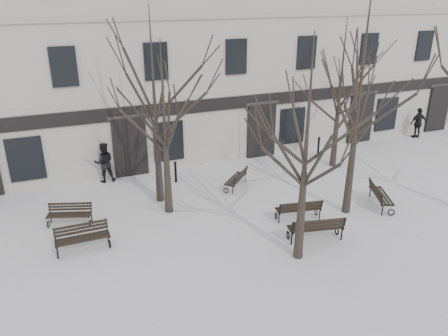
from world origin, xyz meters
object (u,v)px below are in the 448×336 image
bench_1 (316,227)px  bench_0 (82,237)px  bench_2 (299,209)px  bench_5 (380,195)px  tree_1 (308,126)px  tree_2 (362,74)px  bench_4 (237,178)px  bench_3 (70,213)px

bench_1 → bench_0: bearing=-5.7°
bench_2 → bench_1: bearing=92.1°
bench_5 → tree_1: bearing=135.2°
tree_2 → bench_4: (-3.19, 3.84, -5.14)m
bench_1 → bench_4: bench_1 is taller
bench_0 → bench_5: (11.83, -1.21, -0.00)m
bench_0 → bench_3: size_ratio=1.06×
bench_2 → tree_2: bearing=-172.5°
bench_2 → bench_3: bearing=-9.3°
bench_3 → bench_4: 7.36m
bench_3 → bench_5: (12.11, -3.26, 0.04)m
tree_2 → bench_0: (-10.24, 1.12, -5.09)m
bench_1 → bench_2: size_ratio=1.12×
tree_2 → bench_5: 5.33m
tree_1 → bench_5: tree_1 is taller
bench_3 → bench_5: size_ratio=0.91×
tree_1 → bench_4: tree_1 is taller
tree_1 → bench_3: tree_1 is taller
bench_0 → bench_2: bench_0 is taller
bench_3 → bench_0: bearing=-63.4°
tree_1 → bench_2: 4.88m
bench_3 → bench_4: (7.33, 0.67, -0.01)m
bench_1 → bench_2: 1.59m
bench_1 → bench_3: bearing=-17.2°
bench_0 → bench_4: 7.56m
bench_1 → bench_2: bearing=-86.2°
tree_1 → bench_0: size_ratio=4.02×
bench_0 → bench_2: 8.12m
tree_2 → bench_0: bearing=173.8°
tree_2 → bench_3: size_ratio=5.14×
bench_3 → bench_1: bearing=-11.0°
bench_0 → bench_4: bearing=20.4°
tree_2 → bench_5: tree_2 is taller
tree_2 → bench_3: bearing=163.2°
tree_1 → bench_3: bearing=143.0°
tree_2 → bench_0: size_ratio=4.86×
bench_1 → tree_1: bearing=42.9°
bench_1 → bench_5: size_ratio=1.09×
bench_4 → bench_5: 6.19m
bench_2 → bench_3: size_ratio=1.06×
bench_0 → bench_1: 8.23m
bench_4 → bench_3: bearing=-39.4°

